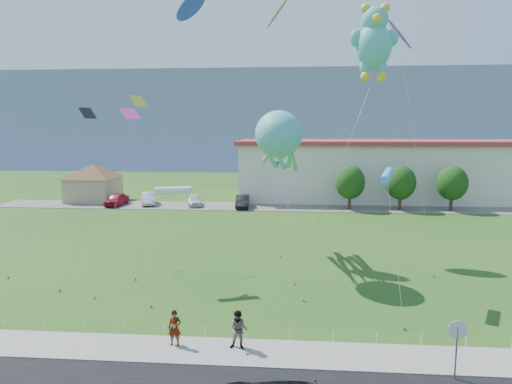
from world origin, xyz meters
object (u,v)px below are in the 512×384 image
at_px(parked_car_red, 117,199).
at_px(parked_car_silver, 148,199).
at_px(pedestrian_left, 175,328).
at_px(parked_car_white, 194,201).
at_px(octopus_kite, 279,143).
at_px(pedestrian_right, 239,330).
at_px(warehouse, 457,170).
at_px(pavilion, 93,179).
at_px(parked_car_black, 242,201).
at_px(stop_sign, 457,335).
at_px(teddy_bear_kite, 374,41).

distance_m(parked_car_red, parked_car_silver, 3.96).
xyz_separation_m(pedestrian_left, parked_car_white, (-7.27, 37.53, -0.21)).
height_order(pedestrian_left, octopus_kite, octopus_kite).
distance_m(pedestrian_right, parked_car_white, 38.99).
bearing_deg(warehouse, parked_car_white, -165.99).
bearing_deg(octopus_kite, pavilion, 133.10).
bearing_deg(parked_car_black, warehouse, 14.41).
bearing_deg(parked_car_white, pedestrian_left, -93.23).
relative_size(pedestrian_left, parked_car_silver, 0.34).
bearing_deg(parked_car_red, parked_car_black, 2.01).
relative_size(warehouse, pedestrian_left, 37.66).
bearing_deg(warehouse, pedestrian_left, -121.29).
height_order(pedestrian_left, parked_car_silver, pedestrian_left).
bearing_deg(parked_car_silver, pedestrian_left, -88.14).
xyz_separation_m(pavilion, parked_car_silver, (8.44, -2.53, -2.19)).
distance_m(pavilion, warehouse, 50.37).
bearing_deg(parked_car_white, stop_sign, -78.46).
distance_m(pavilion, parked_car_white, 14.99).
relative_size(pedestrian_right, teddy_bear_kite, 0.09).
bearing_deg(parked_car_black, teddy_bear_kite, -63.69).
xyz_separation_m(parked_car_white, teddy_bear_kite, (18.37, -21.46, 15.54)).
bearing_deg(stop_sign, pedestrian_left, 171.12).
relative_size(pedestrian_left, parked_car_black, 0.35).
distance_m(pedestrian_left, teddy_bear_kite, 24.83).
bearing_deg(teddy_bear_kite, pavilion, 143.55).
xyz_separation_m(parked_car_silver, teddy_bear_kite, (24.47, -21.78, 15.40)).
bearing_deg(parked_car_white, parked_car_black, -22.56).
distance_m(pedestrian_right, parked_car_black, 36.91).
xyz_separation_m(pedestrian_left, parked_car_red, (-17.19, 36.81, -0.07)).
height_order(pedestrian_left, pedestrian_right, pedestrian_right).
relative_size(warehouse, parked_car_white, 13.92).
relative_size(warehouse, pedestrian_right, 35.05).
xyz_separation_m(parked_car_red, parked_car_black, (16.23, -0.21, -0.02)).
distance_m(warehouse, teddy_bear_kite, 36.84).
bearing_deg(parked_car_silver, stop_sign, -75.31).
bearing_deg(parked_car_white, parked_car_silver, 162.79).
xyz_separation_m(pedestrian_left, parked_car_silver, (-13.37, 37.85, -0.08)).
distance_m(parked_car_black, teddy_bear_kite, 28.37).
bearing_deg(parked_car_white, pedestrian_right, -89.03).
height_order(parked_car_red, parked_car_white, parked_car_red).
height_order(pavilion, teddy_bear_kite, teddy_bear_kite).
relative_size(pavilion, octopus_kite, 0.77).
height_order(parked_car_white, teddy_bear_kite, teddy_bear_kite).
distance_m(parked_car_red, parked_car_black, 16.23).
height_order(pedestrian_left, parked_car_black, pedestrian_left).
distance_m(pedestrian_right, parked_car_red, 42.04).
distance_m(parked_car_red, teddy_bear_kite, 38.31).
xyz_separation_m(pavilion, parked_car_black, (20.84, -3.78, -2.20)).
height_order(octopus_kite, teddy_bear_kite, teddy_bear_kite).
relative_size(parked_car_red, parked_car_white, 1.05).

